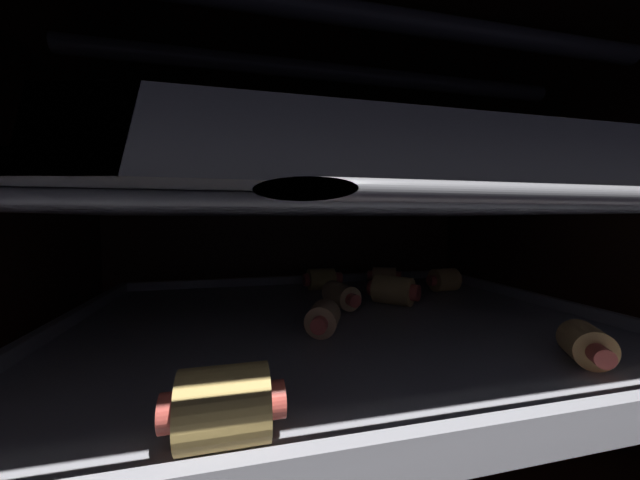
# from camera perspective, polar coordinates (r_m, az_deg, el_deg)

# --- Properties ---
(ground_plane) EXTENTS (0.58, 0.50, 0.01)m
(ground_plane) POSITION_cam_1_polar(r_m,az_deg,el_deg) (0.39, 2.68, -32.54)
(ground_plane) COLOR black
(oven_wall_back) EXTENTS (0.58, 0.01, 0.38)m
(oven_wall_back) POSITION_cam_1_polar(r_m,az_deg,el_deg) (0.55, -4.33, 0.05)
(oven_wall_back) COLOR black
(oven_wall_back) RESTS_ON ground_plane
(oven_wall_right) EXTENTS (0.01, 0.47, 0.38)m
(oven_wall_right) POSITION_cam_1_polar(r_m,az_deg,el_deg) (0.48, 37.21, -1.14)
(oven_wall_right) COLOR black
(oven_wall_right) RESTS_ON ground_plane
(oven_ceiling) EXTENTS (0.58, 0.50, 0.01)m
(oven_ceiling) POSITION_cam_1_polar(r_m,az_deg,el_deg) (0.36, 2.88, 30.87)
(oven_ceiling) COLOR black
(heating_element) EXTENTS (0.44, 0.19, 0.02)m
(heating_element) POSITION_cam_1_polar(r_m,az_deg,el_deg) (0.34, 2.86, 26.10)
(heating_element) COLOR #333338
(oven_rack_lower) EXTENTS (0.53, 0.47, 0.01)m
(oven_rack_lower) POSITION_cam_1_polar(r_m,az_deg,el_deg) (0.33, 2.74, -15.18)
(oven_rack_lower) COLOR slate
(baking_tray_lower) EXTENTS (0.48, 0.38, 0.02)m
(baking_tray_lower) POSITION_cam_1_polar(r_m,az_deg,el_deg) (0.33, 2.74, -13.75)
(baking_tray_lower) COLOR gray
(baking_tray_lower) RESTS_ON oven_rack_lower
(pig_in_blanket_lower_0) EXTENTS (0.05, 0.03, 0.03)m
(pig_in_blanket_lower_0) POSITION_cam_1_polar(r_m,az_deg,el_deg) (0.48, 20.03, -6.25)
(pig_in_blanket_lower_0) COLOR tan
(pig_in_blanket_lower_0) RESTS_ON baking_tray_lower
(pig_in_blanket_lower_1) EXTENTS (0.05, 0.04, 0.03)m
(pig_in_blanket_lower_1) POSITION_cam_1_polar(r_m,az_deg,el_deg) (0.50, 10.69, -5.91)
(pig_in_blanket_lower_1) COLOR tan
(pig_in_blanket_lower_1) RESTS_ON baking_tray_lower
(pig_in_blanket_lower_2) EXTENTS (0.04, 0.05, 0.02)m
(pig_in_blanket_lower_2) POSITION_cam_1_polar(r_m,az_deg,el_deg) (0.29, 37.96, -13.54)
(pig_in_blanket_lower_2) COLOR tan
(pig_in_blanket_lower_2) RESTS_ON baking_tray_lower
(pig_in_blanket_lower_3) EXTENTS (0.05, 0.03, 0.03)m
(pig_in_blanket_lower_3) POSITION_cam_1_polar(r_m,az_deg,el_deg) (0.16, -15.66, -25.10)
(pig_in_blanket_lower_3) COLOR tan
(pig_in_blanket_lower_3) RESTS_ON baking_tray_lower
(pig_in_blanket_lower_4) EXTENTS (0.03, 0.06, 0.03)m
(pig_in_blanket_lower_4) POSITION_cam_1_polar(r_m,az_deg,el_deg) (0.37, 3.50, -9.19)
(pig_in_blanket_lower_4) COLOR tan
(pig_in_blanket_lower_4) RESTS_ON baking_tray_lower
(pig_in_blanket_lower_5) EXTENTS (0.05, 0.05, 0.03)m
(pig_in_blanket_lower_5) POSITION_cam_1_polar(r_m,az_deg,el_deg) (0.39, 12.14, -8.21)
(pig_in_blanket_lower_5) COLOR tan
(pig_in_blanket_lower_5) RESTS_ON baking_tray_lower
(pig_in_blanket_lower_6) EXTENTS (0.06, 0.03, 0.03)m
(pig_in_blanket_lower_6) POSITION_cam_1_polar(r_m,az_deg,el_deg) (0.46, 0.18, -6.54)
(pig_in_blanket_lower_6) COLOR tan
(pig_in_blanket_lower_6) RESTS_ON baking_tray_lower
(pig_in_blanket_lower_7) EXTENTS (0.04, 0.05, 0.03)m
(pig_in_blanket_lower_7) POSITION_cam_1_polar(r_m,az_deg,el_deg) (0.29, 0.50, -12.93)
(pig_in_blanket_lower_7) COLOR tan
(pig_in_blanket_lower_7) RESTS_ON baking_tray_lower
(oven_rack_upper) EXTENTS (0.53, 0.47, 0.01)m
(oven_rack_upper) POSITION_cam_1_polar(r_m,az_deg,el_deg) (0.32, 2.80, 5.05)
(oven_rack_upper) COLOR slate
(baking_tray_upper) EXTENTS (0.48, 0.38, 0.03)m
(baking_tray_upper) POSITION_cam_1_polar(r_m,az_deg,el_deg) (0.32, 2.80, 6.88)
(baking_tray_upper) COLOR #4C4C51
(baking_tray_upper) RESTS_ON oven_rack_upper
(pig_in_blanket_upper_0) EXTENTS (0.05, 0.05, 0.03)m
(pig_in_blanket_upper_0) POSITION_cam_1_polar(r_m,az_deg,el_deg) (0.40, 28.92, 8.46)
(pig_in_blanket_upper_0) COLOR tan
(pig_in_blanket_upper_0) RESTS_ON baking_tray_upper
(pig_in_blanket_upper_1) EXTENTS (0.06, 0.04, 0.03)m
(pig_in_blanket_upper_1) POSITION_cam_1_polar(r_m,az_deg,el_deg) (0.44, -5.25, 7.97)
(pig_in_blanket_upper_1) COLOR tan
(pig_in_blanket_upper_1) RESTS_ON baking_tray_upper
(pig_in_blanket_upper_2) EXTENTS (0.06, 0.04, 0.03)m
(pig_in_blanket_upper_2) POSITION_cam_1_polar(r_m,az_deg,el_deg) (0.22, -10.21, 12.89)
(pig_in_blanket_upper_2) COLOR tan
(pig_in_blanket_upper_2) RESTS_ON baking_tray_upper
(pig_in_blanket_upper_3) EXTENTS (0.03, 0.05, 0.03)m
(pig_in_blanket_upper_3) POSITION_cam_1_polar(r_m,az_deg,el_deg) (0.34, -10.52, 9.35)
(pig_in_blanket_upper_3) COLOR tan
(pig_in_blanket_upper_3) RESTS_ON baking_tray_upper
(pig_in_blanket_upper_4) EXTENTS (0.06, 0.05, 0.03)m
(pig_in_blanket_upper_4) POSITION_cam_1_polar(r_m,az_deg,el_deg) (0.25, 35.19, 11.71)
(pig_in_blanket_upper_4) COLOR tan
(pig_in_blanket_upper_4) RESTS_ON baking_tray_upper
(pig_in_blanket_upper_5) EXTENTS (0.04, 0.06, 0.03)m
(pig_in_blanket_upper_5) POSITION_cam_1_polar(r_m,az_deg,el_deg) (0.20, 16.27, 14.25)
(pig_in_blanket_upper_5) COLOR tan
(pig_in_blanket_upper_5) RESTS_ON baking_tray_upper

